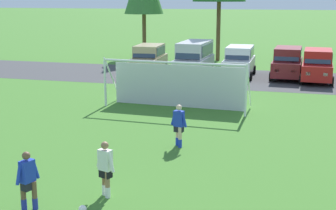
{
  "coord_description": "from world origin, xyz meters",
  "views": [
    {
      "loc": [
        4.26,
        -5.4,
        5.59
      ],
      "look_at": [
        -0.43,
        11.91,
        1.45
      ],
      "focal_mm": 50.21,
      "sensor_mm": 36.0,
      "label": 1
    }
  ],
  "objects_px": {
    "soccer_ball": "(83,209)",
    "parked_car_slot_center_left": "(239,61)",
    "soccer_goal": "(177,83)",
    "parked_car_slot_center_right": "(317,65)",
    "player_defender_far": "(28,181)",
    "parked_car_slot_left": "(194,58)",
    "player_winger_right": "(106,169)",
    "player_midfield_center": "(179,126)",
    "parked_car_slot_center": "(288,63)",
    "parked_car_slot_far_left": "(149,59)"
  },
  "relations": [
    {
      "from": "soccer_goal",
      "to": "parked_car_slot_center_left",
      "type": "xyz_separation_m",
      "value": [
        1.95,
        10.6,
        -0.18
      ]
    },
    {
      "from": "soccer_ball",
      "to": "player_midfield_center",
      "type": "height_order",
      "value": "player_midfield_center"
    },
    {
      "from": "soccer_ball",
      "to": "player_midfield_center",
      "type": "bearing_deg",
      "value": 80.05
    },
    {
      "from": "player_winger_right",
      "to": "parked_car_slot_center_left",
      "type": "distance_m",
      "value": 21.93
    },
    {
      "from": "player_midfield_center",
      "to": "parked_car_slot_center",
      "type": "relative_size",
      "value": 0.35
    },
    {
      "from": "player_defender_far",
      "to": "parked_car_slot_left",
      "type": "bearing_deg",
      "value": 90.55
    },
    {
      "from": "player_midfield_center",
      "to": "parked_car_slot_center_right",
      "type": "relative_size",
      "value": 0.35
    },
    {
      "from": "player_midfield_center",
      "to": "parked_car_slot_center",
      "type": "xyz_separation_m",
      "value": [
        3.64,
        16.97,
        0.29
      ]
    },
    {
      "from": "soccer_goal",
      "to": "player_midfield_center",
      "type": "distance_m",
      "value": 6.5
    },
    {
      "from": "soccer_ball",
      "to": "parked_car_slot_center_left",
      "type": "bearing_deg",
      "value": 86.58
    },
    {
      "from": "player_midfield_center",
      "to": "parked_car_slot_center",
      "type": "distance_m",
      "value": 17.36
    },
    {
      "from": "player_defender_far",
      "to": "player_winger_right",
      "type": "relative_size",
      "value": 1.0
    },
    {
      "from": "player_midfield_center",
      "to": "parked_car_slot_center_left",
      "type": "distance_m",
      "value": 16.88
    },
    {
      "from": "player_defender_far",
      "to": "parked_car_slot_left",
      "type": "height_order",
      "value": "parked_car_slot_left"
    },
    {
      "from": "parked_car_slot_far_left",
      "to": "soccer_goal",
      "type": "bearing_deg",
      "value": -65.03
    },
    {
      "from": "parked_car_slot_far_left",
      "to": "parked_car_slot_center_left",
      "type": "height_order",
      "value": "same"
    },
    {
      "from": "parked_car_slot_left",
      "to": "parked_car_slot_center_right",
      "type": "relative_size",
      "value": 1.04
    },
    {
      "from": "player_defender_far",
      "to": "parked_car_slot_left",
      "type": "xyz_separation_m",
      "value": [
        -0.21,
        22.21,
        0.52
      ]
    },
    {
      "from": "soccer_goal",
      "to": "parked_car_slot_center",
      "type": "relative_size",
      "value": 1.61
    },
    {
      "from": "player_midfield_center",
      "to": "player_winger_right",
      "type": "relative_size",
      "value": 1.0
    },
    {
      "from": "parked_car_slot_left",
      "to": "parked_car_slot_center_right",
      "type": "distance_m",
      "value": 8.38
    },
    {
      "from": "parked_car_slot_far_left",
      "to": "parked_car_slot_center_right",
      "type": "xyz_separation_m",
      "value": [
        11.86,
        0.01,
        0.0
      ]
    },
    {
      "from": "soccer_goal",
      "to": "parked_car_slot_center",
      "type": "height_order",
      "value": "soccer_goal"
    },
    {
      "from": "soccer_ball",
      "to": "parked_car_slot_center_left",
      "type": "distance_m",
      "value": 23.14
    },
    {
      "from": "soccer_ball",
      "to": "parked_car_slot_far_left",
      "type": "height_order",
      "value": "parked_car_slot_far_left"
    },
    {
      "from": "player_midfield_center",
      "to": "parked_car_slot_center_right",
      "type": "bearing_deg",
      "value": 70.87
    },
    {
      "from": "player_midfield_center",
      "to": "parked_car_slot_center",
      "type": "height_order",
      "value": "parked_car_slot_center"
    },
    {
      "from": "soccer_ball",
      "to": "parked_car_slot_center_left",
      "type": "relative_size",
      "value": 0.05
    },
    {
      "from": "soccer_goal",
      "to": "parked_car_slot_center_right",
      "type": "height_order",
      "value": "soccer_goal"
    },
    {
      "from": "player_midfield_center",
      "to": "parked_car_slot_left",
      "type": "height_order",
      "value": "parked_car_slot_left"
    },
    {
      "from": "parked_car_slot_center",
      "to": "parked_car_slot_center_right",
      "type": "relative_size",
      "value": 1.0
    },
    {
      "from": "parked_car_slot_center_right",
      "to": "parked_car_slot_center_left",
      "type": "bearing_deg",
      "value": 172.37
    },
    {
      "from": "soccer_ball",
      "to": "soccer_goal",
      "type": "height_order",
      "value": "soccer_goal"
    },
    {
      "from": "parked_car_slot_center_left",
      "to": "player_midfield_center",
      "type": "bearing_deg",
      "value": -90.99
    },
    {
      "from": "player_defender_far",
      "to": "parked_car_slot_center",
      "type": "bearing_deg",
      "value": 75.15
    },
    {
      "from": "player_midfield_center",
      "to": "parked_car_slot_center_right",
      "type": "distance_m",
      "value": 17.11
    },
    {
      "from": "player_winger_right",
      "to": "parked_car_slot_left",
      "type": "relative_size",
      "value": 0.34
    },
    {
      "from": "parked_car_slot_center_right",
      "to": "player_midfield_center",
      "type": "bearing_deg",
      "value": -109.13
    },
    {
      "from": "player_midfield_center",
      "to": "player_defender_far",
      "type": "bearing_deg",
      "value": -111.81
    },
    {
      "from": "soccer_ball",
      "to": "player_defender_far",
      "type": "bearing_deg",
      "value": -173.06
    },
    {
      "from": "parked_car_slot_left",
      "to": "player_winger_right",
      "type": "bearing_deg",
      "value": -84.89
    },
    {
      "from": "parked_car_slot_center_left",
      "to": "player_winger_right",
      "type": "bearing_deg",
      "value": -93.13
    },
    {
      "from": "player_winger_right",
      "to": "parked_car_slot_center",
      "type": "distance_m",
      "value": 22.46
    },
    {
      "from": "soccer_goal",
      "to": "player_winger_right",
      "type": "distance_m",
      "value": 11.33
    },
    {
      "from": "parked_car_slot_far_left",
      "to": "parked_car_slot_left",
      "type": "relative_size",
      "value": 0.97
    },
    {
      "from": "player_midfield_center",
      "to": "parked_car_slot_center_left",
      "type": "height_order",
      "value": "parked_car_slot_center_left"
    },
    {
      "from": "soccer_ball",
      "to": "soccer_goal",
      "type": "bearing_deg",
      "value": 92.62
    },
    {
      "from": "player_defender_far",
      "to": "parked_car_slot_far_left",
      "type": "distance_m",
      "value": 22.84
    },
    {
      "from": "player_defender_far",
      "to": "player_winger_right",
      "type": "xyz_separation_m",
      "value": [
        1.65,
        1.36,
        0.0
      ]
    },
    {
      "from": "soccer_ball",
      "to": "player_winger_right",
      "type": "relative_size",
      "value": 0.13
    }
  ]
}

